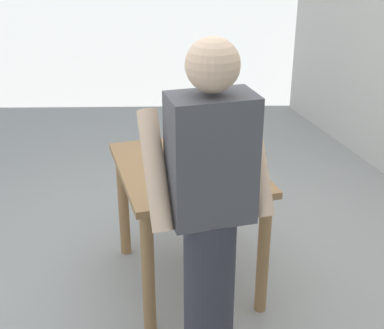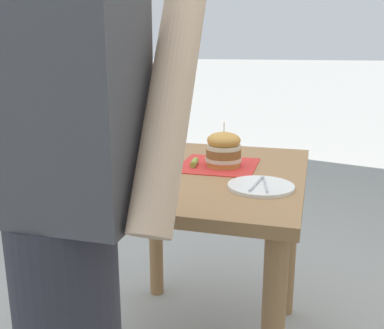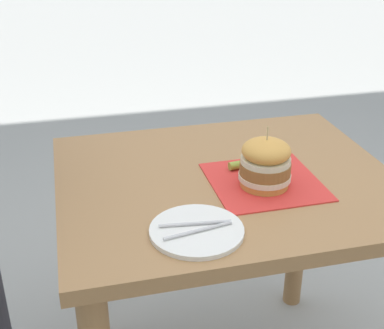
{
  "view_description": "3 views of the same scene",
  "coord_description": "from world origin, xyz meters",
  "px_view_note": "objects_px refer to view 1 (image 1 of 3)",
  "views": [
    {
      "loc": [
        0.75,
        2.72,
        2.09
      ],
      "look_at": [
        0.0,
        0.1,
        0.85
      ],
      "focal_mm": 50.0,
      "sensor_mm": 36.0,
      "label": 1
    },
    {
      "loc": [
        -0.41,
        1.57,
        1.25
      ],
      "look_at": [
        0.0,
        0.1,
        0.85
      ],
      "focal_mm": 42.0,
      "sensor_mm": 36.0,
      "label": 2
    },
    {
      "loc": [
        -1.25,
        0.41,
        1.49
      ],
      "look_at": [
        0.0,
        0.1,
        0.85
      ],
      "focal_mm": 50.0,
      "sensor_mm": 36.0,
      "label": 3
    }
  ],
  "objects_px": {
    "pickle_spear": "(179,160)",
    "side_plate_with_forks": "(237,170)",
    "diner_across_table": "(210,219)",
    "sandwich": "(196,148)",
    "patio_table": "(187,189)"
  },
  "relations": [
    {
      "from": "pickle_spear",
      "to": "side_plate_with_forks",
      "type": "height_order",
      "value": "pickle_spear"
    },
    {
      "from": "diner_across_table",
      "to": "pickle_spear",
      "type": "bearing_deg",
      "value": -95.29
    },
    {
      "from": "sandwich",
      "to": "patio_table",
      "type": "bearing_deg",
      "value": 46.4
    },
    {
      "from": "pickle_spear",
      "to": "diner_across_table",
      "type": "relative_size",
      "value": 0.05
    },
    {
      "from": "sandwich",
      "to": "pickle_spear",
      "type": "height_order",
      "value": "sandwich"
    },
    {
      "from": "side_plate_with_forks",
      "to": "pickle_spear",
      "type": "bearing_deg",
      "value": -35.97
    },
    {
      "from": "sandwich",
      "to": "diner_across_table",
      "type": "height_order",
      "value": "diner_across_table"
    },
    {
      "from": "pickle_spear",
      "to": "sandwich",
      "type": "bearing_deg",
      "value": -166.76
    },
    {
      "from": "diner_across_table",
      "to": "side_plate_with_forks",
      "type": "bearing_deg",
      "value": -120.15
    },
    {
      "from": "sandwich",
      "to": "pickle_spear",
      "type": "xyz_separation_m",
      "value": [
        0.11,
        0.03,
        -0.05
      ]
    },
    {
      "from": "sandwich",
      "to": "side_plate_with_forks",
      "type": "height_order",
      "value": "sandwich"
    },
    {
      "from": "patio_table",
      "to": "side_plate_with_forks",
      "type": "xyz_separation_m",
      "value": [
        -0.25,
        0.15,
        0.16
      ]
    },
    {
      "from": "patio_table",
      "to": "sandwich",
      "type": "distance_m",
      "value": 0.25
    },
    {
      "from": "side_plate_with_forks",
      "to": "diner_across_table",
      "type": "bearing_deg",
      "value": 59.85
    },
    {
      "from": "patio_table",
      "to": "sandwich",
      "type": "bearing_deg",
      "value": -133.6
    }
  ]
}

